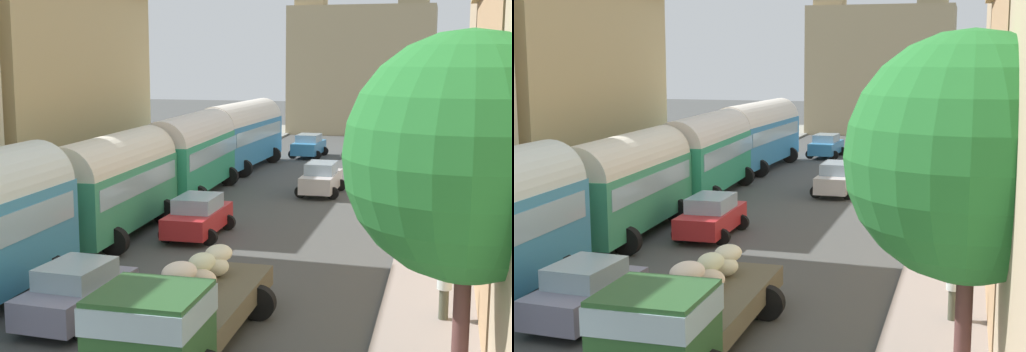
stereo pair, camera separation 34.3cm
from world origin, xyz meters
TOP-DOWN VIEW (x-y plane):
  - ground_plane at (0.00, 27.00)m, footprint 154.00×154.00m
  - sidewalk_left at (-7.25, 27.00)m, footprint 2.50×70.00m
  - sidewalk_right at (7.25, 27.00)m, footprint 2.50×70.00m
  - building_left_2 at (-11.25, 21.99)m, footprint 6.06×13.30m
  - distant_church at (-0.00, 57.05)m, footprint 12.68×6.58m
  - parked_bus_1 at (-4.60, 15.50)m, footprint 3.43×8.38m
  - parked_bus_2 at (-4.60, 24.50)m, footprint 3.53×9.64m
  - parked_bus_3 at (-4.60, 33.50)m, footprint 3.56×10.04m
  - cargo_truck_0 at (1.90, 5.15)m, footprint 3.02×7.48m
  - car_0 at (1.57, 26.23)m, footprint 2.20×3.86m
  - car_1 at (1.86, 40.68)m, footprint 2.49×3.82m
  - car_2 at (-1.52, 6.82)m, footprint 2.40×3.76m
  - car_3 at (-1.53, 16.39)m, footprint 2.29×4.05m
  - car_4 at (-1.60, 39.92)m, footprint 2.39×3.78m
  - pedestrian_0 at (7.64, 9.01)m, footprint 0.43×0.43m
  - pedestrian_1 at (7.65, 21.42)m, footprint 0.41×0.41m
  - roadside_tree_0 at (7.90, 2.64)m, footprint 4.13×4.13m

SIDE VIEW (x-z plane):
  - ground_plane at x=0.00m, z-range 0.00..0.00m
  - sidewalk_left at x=-7.25m, z-range 0.00..0.14m
  - sidewalk_right at x=7.25m, z-range 0.00..0.14m
  - car_1 at x=1.86m, z-range 0.01..1.47m
  - car_2 at x=-1.52m, z-range 0.00..1.56m
  - car_3 at x=-1.53m, z-range 0.00..1.57m
  - car_4 at x=-1.60m, z-range 0.00..1.58m
  - car_0 at x=1.57m, z-range 0.00..1.61m
  - pedestrian_1 at x=7.65m, z-range 0.13..1.86m
  - pedestrian_0 at x=7.64m, z-range 0.12..1.88m
  - cargo_truck_0 at x=1.90m, z-range 0.07..2.25m
  - parked_bus_1 at x=-4.60m, z-range 0.20..4.12m
  - parked_bus_2 at x=-4.60m, z-range 0.22..4.27m
  - parked_bus_3 at x=-4.60m, z-range 0.22..4.32m
  - roadside_tree_0 at x=7.90m, z-range 1.54..8.77m
  - building_left_2 at x=-11.25m, z-range 0.02..10.39m
  - distant_church at x=0.00m, z-range -3.59..17.15m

